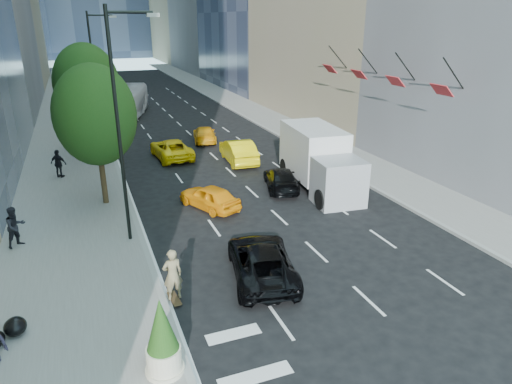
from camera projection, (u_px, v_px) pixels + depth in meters
name	position (u px, v px, depth m)	size (l,w,h in m)	color
ground	(296.00, 256.00, 19.74)	(160.00, 160.00, 0.00)	black
sidewalk_left	(69.00, 127.00, 42.78)	(6.00, 120.00, 0.15)	slate
sidewalk_right	(257.00, 113.00, 49.23)	(4.00, 120.00, 0.15)	slate
lamp_near	(121.00, 116.00, 19.01)	(2.13, 0.22, 10.00)	black
lamp_far	(96.00, 72.00, 34.68)	(2.13, 0.22, 10.00)	black
tree_near	(95.00, 115.00, 23.37)	(4.20, 4.20, 7.46)	#322613
tree_mid	(87.00, 84.00, 31.95)	(4.50, 4.50, 7.99)	#322613
tree_far	(82.00, 74.00, 43.51)	(3.90, 3.90, 6.92)	#322613
traffic_signal	(88.00, 70.00, 50.89)	(2.48, 0.53, 5.20)	black
facade_flags	(378.00, 75.00, 29.86)	(1.85, 13.30, 2.05)	black
skateboarder	(173.00, 278.00, 16.22)	(0.72, 0.47, 1.96)	olive
black_sedan_lincoln	(262.00, 261.00, 17.95)	(2.31, 5.02, 1.39)	black
black_sedan_mercedes	(281.00, 179.00, 27.30)	(1.77, 4.36, 1.26)	black
taxi_a	(210.00, 197.00, 24.49)	(1.53, 3.81, 1.30)	#FC9A0D
taxi_b	(238.00, 151.00, 32.40)	(1.74, 4.98, 1.64)	yellow
taxi_c	(171.00, 149.00, 33.36)	(2.32, 5.04, 1.40)	yellow
taxi_d	(205.00, 134.00, 37.89)	(1.76, 4.32, 1.25)	#FFAA0D
city_bus	(127.00, 103.00, 46.85)	(2.57, 10.97, 3.06)	white
box_truck	(319.00, 159.00, 27.14)	(3.39, 7.59, 3.52)	silver
pedestrian_a	(15.00, 227.00, 19.97)	(0.90, 0.70, 1.85)	black
pedestrian_b	(59.00, 164.00, 28.76)	(1.06, 0.44, 1.80)	black
planter_shrub	(162.00, 338.00, 12.69)	(1.00, 1.00, 2.41)	beige
garbage_bags	(7.00, 332.00, 14.28)	(1.19, 1.15, 0.59)	black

